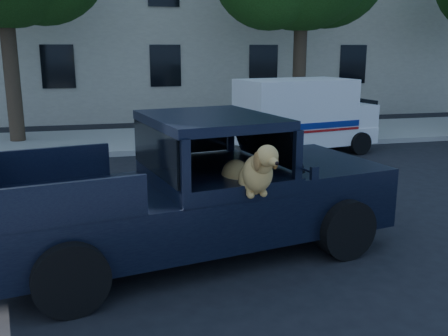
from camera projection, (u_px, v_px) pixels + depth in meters
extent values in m
plane|color=black|center=(218.00, 259.00, 6.95)|extent=(120.00, 120.00, 0.00)
cube|color=gray|center=(152.00, 140.00, 15.63)|extent=(60.00, 4.00, 0.15)
cylinder|color=#332619|center=(12.00, 71.00, 14.60)|extent=(0.44, 0.44, 4.40)
cylinder|color=#332619|center=(299.00, 69.00, 16.65)|extent=(0.44, 0.44, 4.40)
cube|color=beige|center=(201.00, 10.00, 22.18)|extent=(26.00, 6.00, 9.00)
cube|color=black|center=(193.00, 207.00, 7.05)|extent=(5.78, 3.11, 0.70)
cube|color=black|center=(310.00, 165.00, 7.74)|extent=(1.95, 2.37, 0.17)
cube|color=black|center=(210.00, 120.00, 6.87)|extent=(1.99, 2.30, 0.13)
cube|color=black|center=(264.00, 141.00, 7.30)|extent=(0.61, 1.83, 0.60)
cube|color=black|center=(238.00, 199.00, 6.78)|extent=(0.68, 0.68, 0.40)
cube|color=black|center=(314.00, 173.00, 6.17)|extent=(0.11, 0.07, 0.17)
cube|color=silver|center=(305.00, 135.00, 13.94)|extent=(3.99, 2.35, 0.45)
cube|color=silver|center=(295.00, 104.00, 13.59)|extent=(3.29, 2.22, 1.34)
cube|color=silver|center=(349.00, 114.00, 14.40)|extent=(1.09, 1.77, 0.62)
cube|color=navy|center=(312.00, 126.00, 12.95)|extent=(2.98, 0.58, 0.16)
cube|color=#9E0F0F|center=(312.00, 132.00, 12.98)|extent=(2.98, 0.58, 0.06)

